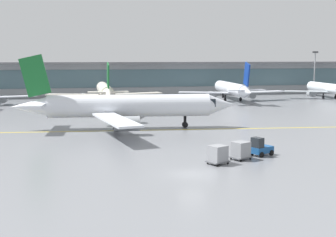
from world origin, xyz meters
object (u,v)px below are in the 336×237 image
(gate_airplane_4, at_px, (328,88))
(cargo_dolly_trailing, at_px, (218,154))
(gate_airplane_2, at_px, (105,91))
(gate_airplane_3, at_px, (231,89))
(taxiing_regional_jet, at_px, (127,107))
(cargo_dolly_lead, at_px, (241,150))
(apron_light_mast_1, at_px, (315,71))
(baggage_tug, at_px, (260,148))

(gate_airplane_4, bearing_deg, cargo_dolly_trailing, 145.32)
(gate_airplane_2, height_order, gate_airplane_3, same)
(gate_airplane_4, height_order, taxiing_regional_jet, taxiing_regional_jet)
(cargo_dolly_lead, xyz_separation_m, cargo_dolly_trailing, (-3.06, -1.49, 0.00))
(gate_airplane_3, relative_size, cargo_dolly_lead, 11.53)
(cargo_dolly_trailing, bearing_deg, taxiing_regional_jet, 78.40)
(cargo_dolly_trailing, height_order, apron_light_mast_1, apron_light_mast_1)
(gate_airplane_4, relative_size, taxiing_regional_jet, 0.76)
(cargo_dolly_lead, bearing_deg, apron_light_mast_1, 29.83)
(baggage_tug, bearing_deg, apron_light_mast_1, 30.83)
(gate_airplane_3, height_order, gate_airplane_4, gate_airplane_3)
(gate_airplane_3, xyz_separation_m, cargo_dolly_trailing, (-24.95, -64.90, -1.91))
(cargo_dolly_lead, bearing_deg, gate_airplane_2, 72.97)
(gate_airplane_2, xyz_separation_m, gate_airplane_4, (59.48, 0.65, -0.35))
(taxiing_regional_jet, bearing_deg, gate_airplane_2, 96.60)
(gate_airplane_2, height_order, baggage_tug, gate_airplane_2)
(baggage_tug, distance_m, apron_light_mast_1, 91.23)
(baggage_tug, bearing_deg, gate_airplane_4, 27.70)
(taxiing_regional_jet, xyz_separation_m, baggage_tug, (12.35, -22.37, -2.52))
(taxiing_regional_jet, distance_m, baggage_tug, 25.67)
(apron_light_mast_1, bearing_deg, gate_airplane_4, -104.41)
(baggage_tug, bearing_deg, taxiing_regional_jet, 93.03)
(gate_airplane_2, height_order, apron_light_mast_1, apron_light_mast_1)
(gate_airplane_2, xyz_separation_m, baggage_tug, (12.81, -62.58, -2.07))
(apron_light_mast_1, bearing_deg, taxiing_regional_jet, -139.25)
(gate_airplane_3, height_order, baggage_tug, gate_airplane_3)
(baggage_tug, distance_m, cargo_dolly_trailing, 6.59)
(baggage_tug, height_order, apron_light_mast_1, apron_light_mast_1)
(gate_airplane_4, xyz_separation_m, apron_light_mast_1, (3.30, 12.84, 4.39))
(apron_light_mast_1, bearing_deg, cargo_dolly_trailing, -125.30)
(gate_airplane_4, distance_m, baggage_tug, 78.61)
(taxiing_regional_jet, height_order, cargo_dolly_lead, taxiing_regional_jet)
(gate_airplane_3, bearing_deg, cargo_dolly_lead, 164.25)
(cargo_dolly_lead, bearing_deg, taxiing_regional_jet, 85.90)
(gate_airplane_2, distance_m, taxiing_regional_jet, 40.22)
(gate_airplane_4, distance_m, taxiing_regional_jet, 71.79)
(gate_airplane_2, bearing_deg, baggage_tug, -168.02)
(taxiing_regional_jet, bearing_deg, cargo_dolly_trailing, -69.78)
(gate_airplane_2, relative_size, cargo_dolly_lead, 11.49)
(gate_airplane_2, height_order, taxiing_regional_jet, taxiing_regional_jet)
(gate_airplane_4, relative_size, cargo_dolly_lead, 10.16)
(cargo_dolly_lead, relative_size, apron_light_mast_1, 0.20)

